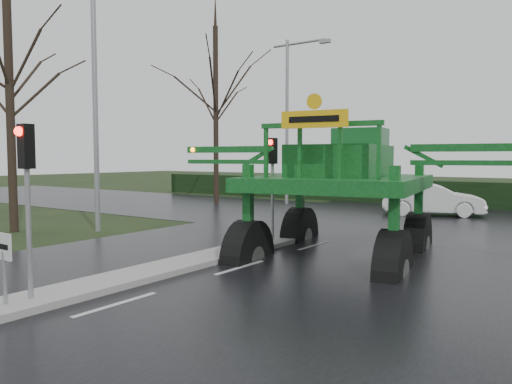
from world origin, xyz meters
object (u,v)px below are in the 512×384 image
Objects in this scene: keep_left_sign at (4,257)px; street_light_left_far at (291,106)px; street_light_left_near at (100,76)px; white_sedan at (432,216)px; traffic_signal_mid at (272,166)px; traffic_signal_near at (27,173)px; crop_sprayer at (252,165)px.

street_light_left_far is at bearing 107.78° from keep_left_sign.
street_light_left_near is 16.75m from white_sedan.
keep_left_sign is 23.11m from street_light_left_far.
traffic_signal_mid is at bearing 149.89° from white_sedan.
traffic_signal_mid is at bearing 90.00° from keep_left_sign.
traffic_signal_near and traffic_signal_mid have the same top height.
crop_sprayer is at bearing -70.86° from traffic_signal_mid.
street_light_left_near is 1.00× the size of street_light_left_far.
street_light_left_far is at bearing 90.00° from street_light_left_near.
crop_sprayer is at bearing -62.49° from street_light_left_far.
traffic_signal_near is 0.35× the size of street_light_left_near.
traffic_signal_mid reaches higher than keep_left_sign.
keep_left_sign is 0.14× the size of street_light_left_far.
traffic_signal_mid is (0.00, 8.99, 1.53)m from keep_left_sign.
white_sedan is (8.88, -1.12, -5.99)m from street_light_left_far.
keep_left_sign is 0.28× the size of white_sedan.
white_sedan is (8.88, 12.88, -5.99)m from street_light_left_near.
traffic_signal_near is 6.36m from crop_sprayer.
crop_sprayer is at bearing 83.64° from keep_left_sign.
street_light_left_near is (-6.89, 7.50, 4.93)m from keep_left_sign.
traffic_signal_near is 10.40m from street_light_left_near.
crop_sprayer is (0.76, 6.81, 1.61)m from keep_left_sign.
street_light_left_far is (-6.89, 21.01, 3.40)m from traffic_signal_near.
traffic_signal_mid is 7.83m from street_light_left_near.
traffic_signal_mid is 14.68m from street_light_left_far.
crop_sprayer is (7.65, -14.69, -3.32)m from street_light_left_far.
crop_sprayer is (7.65, -0.69, -3.32)m from street_light_left_near.
crop_sprayer is at bearing 83.15° from traffic_signal_near.
traffic_signal_mid is (0.00, 8.50, 0.00)m from traffic_signal_near.
keep_left_sign is at bearing -47.41° from street_light_left_near.
keep_left_sign is at bearing -90.00° from traffic_signal_mid.
traffic_signal_mid is 2.31m from crop_sprayer.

